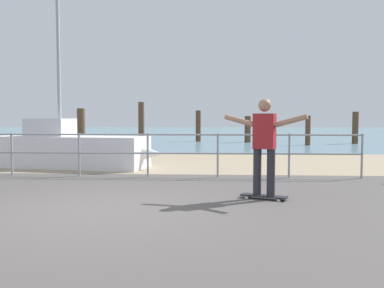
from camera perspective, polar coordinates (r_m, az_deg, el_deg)
name	(u,v)px	position (r m, az deg, el deg)	size (l,w,h in m)	color
ground_plane	(77,229)	(5.46, -15.81, -11.40)	(24.00, 10.00, 0.04)	#514C49
beach_strip	(161,162)	(13.17, -4.38, -2.54)	(24.00, 6.00, 0.04)	tan
sea_surface	(198,133)	(41.04, 0.81, 1.61)	(72.00, 50.00, 0.04)	slate
railing_fence	(79,148)	(10.15, -15.50, -0.51)	(13.34, 0.05, 1.05)	gray
sailboat	(75,149)	(12.06, -16.03, -0.72)	(5.06, 2.08, 5.88)	silver
skateboard	(264,196)	(7.16, 9.99, -7.20)	(0.81, 0.50, 0.08)	black
skateboarder	(264,141)	(7.05, 10.07, 0.41)	(1.36, 0.65, 1.65)	#26262B
groyne_post_0	(81,127)	(21.68, -15.21, 2.28)	(0.40, 0.40, 1.92)	#513826
groyne_post_1	(141,123)	(21.99, -7.08, 2.86)	(0.32, 0.32, 2.28)	#513826
groyne_post_2	(198,126)	(24.77, 0.88, 2.51)	(0.32, 0.32, 1.89)	#513826
groyne_post_3	(248,129)	(24.00, 7.79, 2.04)	(0.37, 0.37, 1.55)	#513826
groyne_post_4	(308,131)	(22.05, 15.87, 1.81)	(0.27, 0.27, 1.55)	#513826
groyne_post_5	(355,128)	(24.29, 21.83, 2.11)	(0.33, 0.33, 1.78)	#513826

